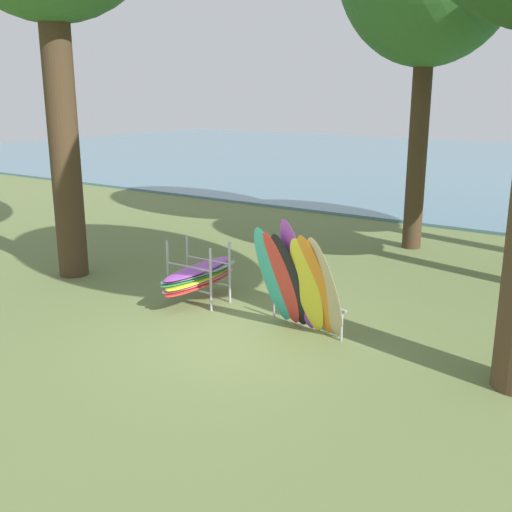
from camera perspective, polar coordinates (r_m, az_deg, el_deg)
name	(u,v)px	position (r m, az deg, el deg)	size (l,w,h in m)	color
ground_plane	(242,338)	(10.56, -1.28, -7.67)	(80.00, 80.00, 0.00)	olive
leaning_board_pile	(298,282)	(10.42, 3.98, -2.48)	(1.76, 1.02, 2.12)	#38B2AD
board_storage_rack	(199,275)	(12.21, -5.33, -1.82)	(1.15, 2.13, 1.25)	#9EA0A5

